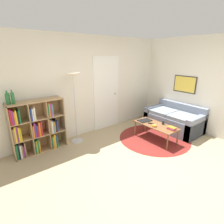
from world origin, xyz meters
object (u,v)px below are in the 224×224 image
coffee_table (156,126)px  laptop (145,120)px  bottle_left (8,99)px  bowl (154,126)px  floor_lamp (74,85)px  cup (163,123)px  bookshelf (36,128)px  couch (174,120)px  bottle_middle (13,98)px

coffee_table → laptop: bearing=92.7°
coffee_table → bottle_left: size_ratio=4.12×
bowl → laptop: bearing=74.1°
floor_lamp → bowl: (1.49, -1.24, -0.99)m
floor_lamp → laptop: (1.61, -0.82, -1.01)m
cup → bowl: bearing=171.5°
bookshelf → couch: bookshelf is taller
floor_lamp → cup: bearing=-35.6°
couch → bowl: size_ratio=12.47×
couch → laptop: couch is taller
floor_lamp → bottle_middle: (-1.26, 0.10, -0.13)m
bookshelf → bowl: (2.41, -1.35, -0.12)m
bottle_left → bottle_middle: bottle_middle is taller
bowl → bottle_left: bearing=154.2°
floor_lamp → bottle_middle: size_ratio=6.07×
floor_lamp → laptop: size_ratio=4.51×
bottle_left → cup: bearing=-24.3°
bookshelf → bowl: bearing=-29.2°
bowl → bottle_middle: size_ratio=0.43×
coffee_table → bottle_middle: bearing=156.2°
bookshelf → bowl: 2.77m
couch → coffee_table: bearing=-174.6°
bookshelf → laptop: bearing=-20.2°
couch → cup: (-0.83, -0.20, 0.19)m
floor_lamp → coffee_table: (1.63, -1.18, -1.06)m
bottle_middle → bottle_left: bearing=154.1°
bowl → couch: bearing=7.6°
bowl → bottle_left: size_ratio=0.45×
bowl → bottle_left: 3.27m
bottle_left → bookshelf: bearing=-3.4°
coffee_table → cup: (0.16, -0.10, 0.09)m
bookshelf → bowl: bookshelf is taller
bottle_left → coffee_table: bearing=-23.9°
cup → bottle_left: (-3.14, 1.42, 0.83)m
bookshelf → floor_lamp: size_ratio=0.69×
bookshelf → laptop: 2.70m
laptop → cup: 0.50m
cup → bottle_middle: (-3.06, 1.38, 0.84)m
bookshelf → coffee_table: bookshelf is taller
floor_lamp → coffee_table: bearing=-36.0°
floor_lamp → bottle_middle: bearing=175.7°
couch → bowl: bearing=-172.4°
floor_lamp → bottle_middle: floor_lamp is taller
floor_lamp → couch: (2.62, -1.09, -1.16)m
floor_lamp → coffee_table: size_ratio=1.55×
bookshelf → cup: bookshelf is taller
bookshelf → cup: (2.71, -1.39, -0.10)m
floor_lamp → bottle_left: bearing=174.3°
couch → bowl: couch is taller
couch → bowl: (-1.13, -0.15, 0.16)m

